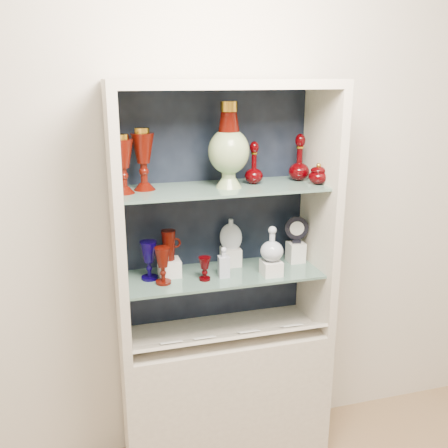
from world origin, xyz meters
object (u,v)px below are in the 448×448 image
object	(u,v)px
lidded_bowl	(318,173)
pedestal_lamp_right	(143,159)
ruby_decanter_a	(254,160)
ruby_pitcher	(169,245)
pedestal_lamp_left	(123,164)
cameo_medallion	(297,229)
enamel_urn	(229,145)
ruby_goblet_tall	(163,266)
ruby_goblet_small	(205,269)
cobalt_goblet	(149,260)
clear_square_bottle	(224,262)
ruby_decanter_b	(300,156)
flat_flask	(231,233)
clear_round_decanter	(272,245)

from	to	relation	value
lidded_bowl	pedestal_lamp_right	bearing A→B (deg)	172.79
ruby_decanter_a	ruby_pitcher	world-z (taller)	ruby_decanter_a
ruby_pitcher	pedestal_lamp_left	bearing A→B (deg)	-170.49
pedestal_lamp_left	ruby_decanter_a	xyz separation A→B (m)	(0.60, 0.04, -0.02)
pedestal_lamp_left	cameo_medallion	xyz separation A→B (m)	(0.84, 0.06, -0.38)
enamel_urn	ruby_goblet_tall	world-z (taller)	enamel_urn
ruby_goblet_small	cameo_medallion	xyz separation A→B (m)	(0.50, 0.11, 0.12)
ruby_pitcher	cobalt_goblet	bearing A→B (deg)	-176.06
pedestal_lamp_right	ruby_goblet_tall	size ratio (longest dim) A/B	1.57
ruby_goblet_tall	cameo_medallion	distance (m)	0.70
clear_square_bottle	lidded_bowl	bearing A→B (deg)	-2.47
cobalt_goblet	pedestal_lamp_left	bearing A→B (deg)	-160.26
ruby_goblet_tall	ruby_pitcher	xyz separation A→B (m)	(0.04, 0.08, 0.06)
pedestal_lamp_left	ruby_pitcher	world-z (taller)	pedestal_lamp_left
pedestal_lamp_right	ruby_decanter_b	bearing A→B (deg)	0.30
enamel_urn	ruby_goblet_small	size ratio (longest dim) A/B	3.43
flat_flask	clear_square_bottle	bearing A→B (deg)	-97.01
lidded_bowl	clear_square_bottle	xyz separation A→B (m)	(-0.45, 0.02, -0.40)
lidded_bowl	cobalt_goblet	xyz separation A→B (m)	(-0.79, 0.09, -0.38)
cobalt_goblet	clear_square_bottle	size ratio (longest dim) A/B	1.25
ruby_pitcher	cameo_medallion	distance (m)	0.65
ruby_goblet_tall	cameo_medallion	bearing A→B (deg)	8.12
ruby_decanter_a	flat_flask	size ratio (longest dim) A/B	1.44
ruby_goblet_small	ruby_goblet_tall	bearing A→B (deg)	176.49
ruby_goblet_tall	cobalt_goblet	bearing A→B (deg)	127.83
lidded_bowl	ruby_pitcher	bearing A→B (deg)	171.72
ruby_decanter_a	cameo_medallion	bearing A→B (deg)	5.93
lidded_bowl	clear_square_bottle	size ratio (longest dim) A/B	0.69
lidded_bowl	ruby_goblet_tall	xyz separation A→B (m)	(-0.73, 0.02, -0.38)
cobalt_goblet	clear_round_decanter	distance (m)	0.57
enamel_urn	clear_round_decanter	distance (m)	0.50
pedestal_lamp_right	cameo_medallion	size ratio (longest dim) A/B	1.92
cobalt_goblet	ruby_goblet_tall	xyz separation A→B (m)	(0.05, -0.07, -0.01)
enamel_urn	clear_round_decanter	size ratio (longest dim) A/B	2.35
ruby_goblet_small	cameo_medallion	world-z (taller)	cameo_medallion
clear_round_decanter	cameo_medallion	size ratio (longest dim) A/B	1.15
pedestal_lamp_left	cobalt_goblet	xyz separation A→B (m)	(0.09, 0.03, -0.45)
pedestal_lamp_right	ruby_goblet_small	bearing A→B (deg)	-21.01
pedestal_lamp_right	clear_round_decanter	world-z (taller)	pedestal_lamp_right
pedestal_lamp_left	ruby_pitcher	distance (m)	0.44
lidded_bowl	cobalt_goblet	distance (m)	0.88
pedestal_lamp_right	ruby_decanter_a	xyz separation A→B (m)	(0.51, -0.01, -0.02)
pedestal_lamp_right	clear_square_bottle	distance (m)	0.60
ruby_decanter_b	flat_flask	world-z (taller)	ruby_decanter_b
enamel_urn	cameo_medallion	bearing A→B (deg)	10.15
lidded_bowl	ruby_pitcher	size ratio (longest dim) A/B	0.71
ruby_decanter_a	ruby_goblet_small	size ratio (longest dim) A/B	1.99
enamel_urn	cameo_medallion	size ratio (longest dim) A/B	2.69
pedestal_lamp_right	cameo_medallion	bearing A→B (deg)	1.19
ruby_goblet_small	cobalt_goblet	bearing A→B (deg)	161.74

